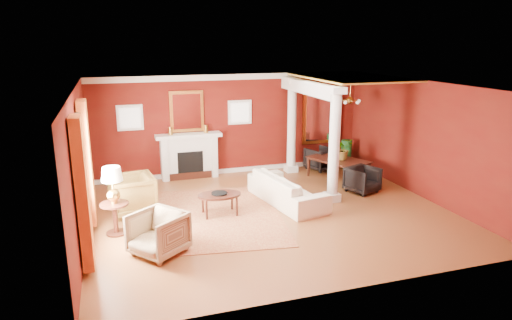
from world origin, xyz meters
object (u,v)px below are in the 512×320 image
object	(u,v)px
armchair_stripe	(158,232)
coffee_table	(219,196)
sofa	(287,184)
dining_table	(339,163)
armchair_leopard	(132,193)
side_table	(113,190)

from	to	relation	value
armchair_stripe	coffee_table	size ratio (longest dim) A/B	0.91
sofa	coffee_table	bearing A→B (deg)	88.74
sofa	dining_table	bearing A→B (deg)	-67.72
sofa	armchair_stripe	distance (m)	3.75
armchair_leopard	armchair_stripe	world-z (taller)	armchair_leopard
armchair_leopard	dining_table	world-z (taller)	armchair_leopard
armchair_stripe	side_table	xyz separation A→B (m)	(-0.74, 1.18, 0.50)
armchair_stripe	sofa	bearing A→B (deg)	80.88
dining_table	coffee_table	bearing A→B (deg)	88.53
coffee_table	side_table	xyz separation A→B (m)	(-2.26, -0.37, 0.50)
armchair_stripe	dining_table	size ratio (longest dim) A/B	0.53
side_table	armchair_leopard	bearing A→B (deg)	70.05
armchair_stripe	side_table	bearing A→B (deg)	173.43
dining_table	armchair_leopard	bearing A→B (deg)	74.89
coffee_table	dining_table	xyz separation A→B (m)	(3.85, 1.62, 0.02)
sofa	side_table	size ratio (longest dim) A/B	1.68
armchair_stripe	dining_table	distance (m)	6.25
armchair_stripe	coffee_table	world-z (taller)	armchair_stripe
armchair_leopard	sofa	bearing A→B (deg)	76.85
side_table	dining_table	bearing A→B (deg)	18.11
side_table	armchair_stripe	bearing A→B (deg)	-58.15
sofa	armchair_stripe	size ratio (longest dim) A/B	2.67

